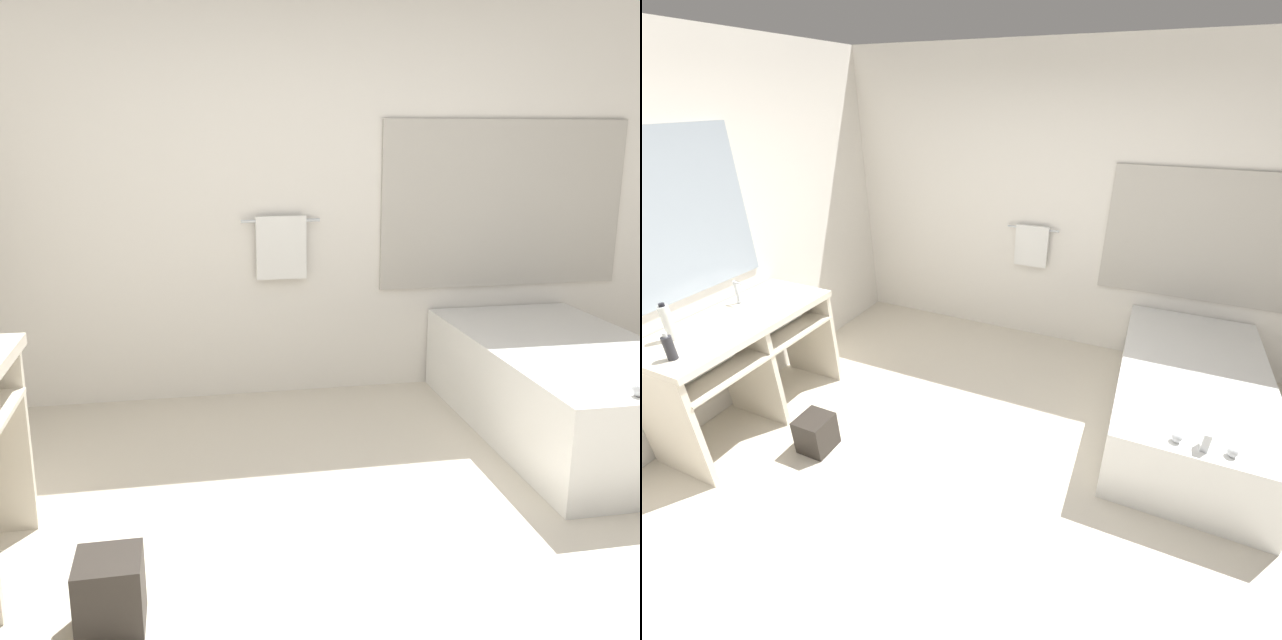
{
  "view_description": "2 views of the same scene",
  "coord_description": "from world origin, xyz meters",
  "views": [
    {
      "loc": [
        -0.9,
        -2.31,
        1.65
      ],
      "look_at": [
        -0.33,
        0.69,
        0.87
      ],
      "focal_mm": 40.0,
      "sensor_mm": 36.0,
      "label": 1
    },
    {
      "loc": [
        0.68,
        -1.79,
        2.29
      ],
      "look_at": [
        -0.38,
        0.65,
        0.88
      ],
      "focal_mm": 24.0,
      "sensor_mm": 36.0,
      "label": 2
    }
  ],
  "objects": [
    {
      "name": "bathtub",
      "position": [
        1.21,
        1.24,
        0.29
      ],
      "size": [
        1.0,
        1.9,
        0.64
      ],
      "color": "white",
      "rests_on": "ground_plane"
    },
    {
      "name": "ground_plane",
      "position": [
        0.0,
        0.0,
        0.0
      ],
      "size": [
        16.0,
        16.0,
        0.0
      ],
      "primitive_type": "plane",
      "color": "beige",
      "rests_on": "ground"
    },
    {
      "name": "wall_back_with_blinds",
      "position": [
        0.04,
        2.23,
        1.34
      ],
      "size": [
        7.4,
        0.13,
        2.7
      ],
      "color": "white",
      "rests_on": "ground_plane"
    },
    {
      "name": "waste_bin",
      "position": [
        -1.21,
        -0.07,
        0.14
      ],
      "size": [
        0.22,
        0.22,
        0.27
      ],
      "color": "#2D2823",
      "rests_on": "ground_plane"
    }
  ]
}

